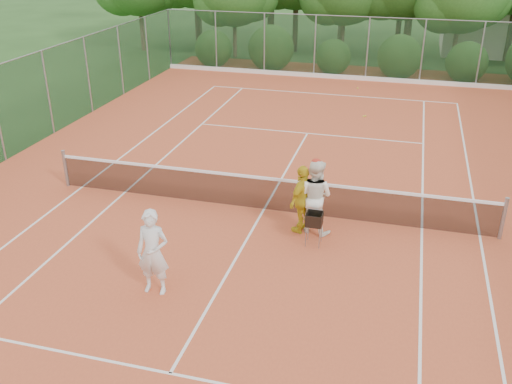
% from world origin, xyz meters
% --- Properties ---
extents(ground, '(120.00, 120.00, 0.00)m').
position_xyz_m(ground, '(0.00, 0.00, 0.00)').
color(ground, '#224619').
rests_on(ground, ground).
extents(clay_court, '(18.00, 36.00, 0.02)m').
position_xyz_m(clay_court, '(0.00, 0.00, 0.01)').
color(clay_court, '#C6532D').
rests_on(clay_court, ground).
extents(tennis_net, '(11.97, 0.10, 1.10)m').
position_xyz_m(tennis_net, '(0.00, 0.00, 0.53)').
color(tennis_net, gray).
rests_on(tennis_net, clay_court).
extents(player_white, '(0.70, 0.48, 1.87)m').
position_xyz_m(player_white, '(-1.24, -4.22, 0.95)').
color(player_white, silver).
rests_on(player_white, clay_court).
extents(player_center_grp, '(1.09, 0.95, 1.93)m').
position_xyz_m(player_center_grp, '(1.47, -0.80, 0.98)').
color(player_center_grp, white).
rests_on(player_center_grp, clay_court).
extents(player_yellow, '(0.79, 1.11, 1.75)m').
position_xyz_m(player_yellow, '(1.20, -0.86, 0.89)').
color(player_yellow, gold).
rests_on(player_yellow, clay_court).
extents(ball_hopper, '(0.36, 0.36, 0.83)m').
position_xyz_m(ball_hopper, '(1.60, -1.45, 0.68)').
color(ball_hopper, gray).
rests_on(ball_hopper, clay_court).
extents(stray_ball_a, '(0.07, 0.07, 0.07)m').
position_xyz_m(stray_ball_a, '(1.80, 8.92, 0.05)').
color(stray_ball_a, '#BED230').
rests_on(stray_ball_a, clay_court).
extents(stray_ball_b, '(0.07, 0.07, 0.07)m').
position_xyz_m(stray_ball_b, '(1.11, 13.22, 0.05)').
color(stray_ball_b, yellow).
rests_on(stray_ball_b, clay_court).
extents(stray_ball_c, '(0.07, 0.07, 0.07)m').
position_xyz_m(stray_ball_c, '(1.87, 8.98, 0.05)').
color(stray_ball_c, gold).
rests_on(stray_ball_c, clay_court).
extents(court_markings, '(11.03, 23.83, 0.01)m').
position_xyz_m(court_markings, '(0.00, 0.00, 0.02)').
color(court_markings, white).
rests_on(court_markings, clay_court).
extents(fence_back, '(18.07, 0.07, 3.00)m').
position_xyz_m(fence_back, '(0.00, 15.00, 1.52)').
color(fence_back, '#19381E').
rests_on(fence_back, clay_court).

